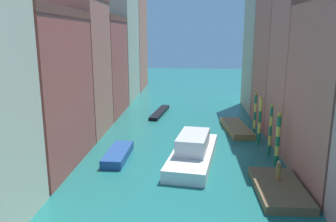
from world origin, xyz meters
TOP-DOWN VIEW (x-y plane):
  - ground_plane at (0.00, 24.50)m, footprint 154.00×154.00m
  - building_left_1 at (-12.64, 12.96)m, footprint 7.07×11.69m
  - building_left_2 at (-12.64, 22.99)m, footprint 7.07×8.15m
  - building_left_3 at (-12.64, 32.66)m, footprint 7.07×11.05m
  - building_left_4 at (-12.64, 44.45)m, footprint 7.07×11.94m
  - building_left_5 at (-12.64, 56.74)m, footprint 7.07×12.02m
  - building_right_2 at (12.64, 19.75)m, footprint 7.07×7.21m
  - building_right_3 at (12.64, 27.83)m, footprint 7.07×8.88m
  - building_right_4 at (12.64, 36.99)m, footprint 7.07×9.29m
  - waterfront_dock at (7.21, 8.77)m, footprint 3.34×6.63m
  - person_on_dock at (7.30, 9.62)m, footprint 0.36×0.36m
  - mooring_pole_0 at (8.31, 14.08)m, footprint 0.40×0.40m
  - mooring_pole_1 at (8.29, 16.71)m, footprint 0.29×0.29m
  - mooring_pole_2 at (7.90, 19.84)m, footprint 0.34×0.34m
  - mooring_pole_3 at (7.93, 22.55)m, footprint 0.31×0.31m
  - vaporetto_white at (0.99, 14.56)m, footprint 5.10×11.02m
  - gondola_black at (-3.69, 32.87)m, footprint 2.31×8.65m
  - motorboat_0 at (6.25, 24.86)m, footprint 3.23×8.10m
  - motorboat_1 at (-5.96, 14.77)m, footprint 1.97×5.80m

SIDE VIEW (x-z plane):
  - ground_plane at x=0.00m, z-range 0.00..0.00m
  - gondola_black at x=-3.69m, z-range 0.00..0.46m
  - waterfront_dock at x=7.21m, z-range 0.00..0.59m
  - motorboat_0 at x=6.25m, z-range 0.00..0.66m
  - motorboat_1 at x=-5.96m, z-range 0.00..0.80m
  - vaporetto_white at x=0.99m, z-range -0.34..2.22m
  - person_on_dock at x=7.30m, z-range 0.54..2.07m
  - mooring_pole_0 at x=8.31m, z-range 0.06..4.84m
  - mooring_pole_1 at x=8.29m, z-range 0.04..5.02m
  - mooring_pole_2 at x=7.90m, z-range 0.05..5.12m
  - mooring_pole_3 at x=7.93m, z-range 0.05..5.13m
  - building_left_1 at x=-12.64m, z-range 0.01..13.41m
  - building_left_3 at x=-12.64m, z-range 0.01..13.81m
  - building_left_2 at x=-12.64m, z-range 0.01..15.60m
  - building_right_2 at x=12.64m, z-range 0.01..16.48m
  - building_right_3 at x=12.64m, z-range 0.01..17.47m
  - building_right_4 at x=12.64m, z-range 0.01..18.34m
  - building_left_4 at x=-12.64m, z-range 0.01..18.84m
  - building_left_5 at x=-12.64m, z-range 0.01..19.87m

